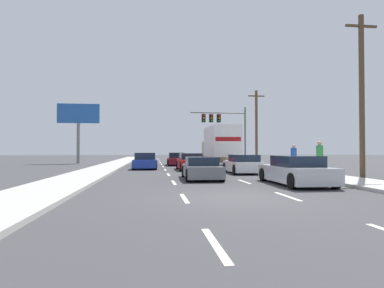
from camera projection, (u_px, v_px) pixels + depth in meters
ground_plane at (177, 164)px, 35.20m from camera, size 140.00×140.00×0.00m
sidewalk_right at (249, 165)px, 31.04m from camera, size 2.58×80.00×0.14m
sidewalk_left at (110, 166)px, 29.44m from camera, size 2.58×80.00×0.14m
lane_markings at (179, 165)px, 32.72m from camera, size 3.54×57.00×0.01m
car_black at (146, 160)px, 32.42m from camera, size 1.86×4.34×1.12m
car_blue at (145, 162)px, 26.43m from camera, size 2.00×4.38×1.32m
car_maroon at (177, 160)px, 32.72m from camera, size 1.94×4.44×1.28m
car_red at (190, 162)px, 25.03m from camera, size 1.89×4.50×1.29m
car_gray at (201, 169)px, 17.01m from camera, size 1.98×4.16×1.17m
box_truck at (220, 144)px, 30.18m from camera, size 2.69×7.56×3.66m
car_white at (243, 164)px, 21.39m from camera, size 2.01×4.08×1.22m
car_silver at (296, 171)px, 14.29m from camera, size 2.01×4.51×1.27m
traffic_signal_mast at (220, 122)px, 38.25m from camera, size 6.70×0.69×6.67m
utility_pole_near at (362, 94)px, 17.48m from camera, size 1.80×0.28×8.86m
utility_pole_mid at (256, 126)px, 35.12m from camera, size 1.80×0.28×8.02m
roadside_billboard at (78, 120)px, 37.49m from camera, size 4.77×0.36×6.92m
pedestrian_near_corner at (294, 158)px, 21.26m from camera, size 0.38×0.38×1.76m
pedestrian_mid_block at (320, 158)px, 18.50m from camera, size 0.38×0.38×1.90m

